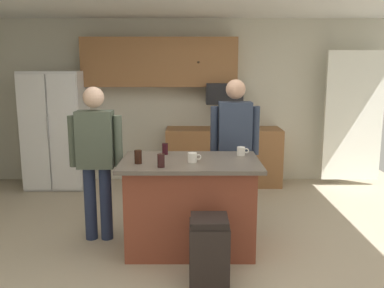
# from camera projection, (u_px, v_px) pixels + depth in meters

# --- Properties ---
(floor) EXTENTS (7.04, 7.04, 0.00)m
(floor) POSITION_uv_depth(u_px,v_px,m) (184.00, 251.00, 4.29)
(floor) COLOR #B7A88E
(floor) RESTS_ON ground
(back_wall) EXTENTS (6.40, 0.10, 2.60)m
(back_wall) POSITION_uv_depth(u_px,v_px,m) (187.00, 101.00, 6.80)
(back_wall) COLOR beige
(back_wall) RESTS_ON ground
(french_door_window_panel) EXTENTS (0.90, 0.06, 2.00)m
(french_door_window_panel) POSITION_uv_depth(u_px,v_px,m) (355.00, 117.00, 6.43)
(french_door_window_panel) COLOR white
(french_door_window_panel) RESTS_ON ground
(cabinet_run_upper) EXTENTS (2.40, 0.38, 0.75)m
(cabinet_run_upper) POSITION_uv_depth(u_px,v_px,m) (162.00, 62.00, 6.49)
(cabinet_run_upper) COLOR #936038
(cabinet_run_lower) EXTENTS (1.80, 0.63, 0.90)m
(cabinet_run_lower) POSITION_uv_depth(u_px,v_px,m) (225.00, 156.00, 6.64)
(cabinet_run_lower) COLOR #936038
(cabinet_run_lower) RESTS_ON ground
(refrigerator) EXTENTS (0.89, 0.76, 1.79)m
(refrigerator) POSITION_uv_depth(u_px,v_px,m) (58.00, 129.00, 6.47)
(refrigerator) COLOR white
(refrigerator) RESTS_ON ground
(microwave_over_range) EXTENTS (0.56, 0.40, 0.32)m
(microwave_over_range) POSITION_uv_depth(u_px,v_px,m) (226.00, 93.00, 6.47)
(microwave_over_range) COLOR black
(kitchen_island) EXTENTS (1.40, 0.89, 0.94)m
(kitchen_island) POSITION_uv_depth(u_px,v_px,m) (192.00, 204.00, 4.29)
(kitchen_island) COLOR brown
(kitchen_island) RESTS_ON ground
(person_guest_left) EXTENTS (0.57, 0.23, 1.72)m
(person_guest_left) POSITION_uv_depth(u_px,v_px,m) (236.00, 142.00, 4.87)
(person_guest_left) COLOR #383842
(person_guest_left) RESTS_ON ground
(person_guest_by_door) EXTENTS (0.57, 0.22, 1.66)m
(person_guest_by_door) POSITION_uv_depth(u_px,v_px,m) (98.00, 153.00, 4.43)
(person_guest_by_door) COLOR #232D4C
(person_guest_by_door) RESTS_ON ground
(mug_ceramic_white) EXTENTS (0.13, 0.09, 0.10)m
(mug_ceramic_white) POSITION_uv_depth(u_px,v_px,m) (194.00, 157.00, 4.11)
(mug_ceramic_white) COLOR white
(mug_ceramic_white) RESTS_ON kitchen_island
(glass_pilsner) EXTENTS (0.07, 0.07, 0.13)m
(glass_pilsner) POSITION_uv_depth(u_px,v_px,m) (140.00, 157.00, 4.05)
(glass_pilsner) COLOR black
(glass_pilsner) RESTS_ON kitchen_island
(tumbler_amber) EXTENTS (0.07, 0.07, 0.13)m
(tumbler_amber) POSITION_uv_depth(u_px,v_px,m) (163.00, 161.00, 3.91)
(tumbler_amber) COLOR black
(tumbler_amber) RESTS_ON kitchen_island
(glass_stout_tall) EXTENTS (0.06, 0.06, 0.12)m
(glass_stout_tall) POSITION_uv_depth(u_px,v_px,m) (167.00, 149.00, 4.47)
(glass_stout_tall) COLOR #320F17
(glass_stout_tall) RESTS_ON kitchen_island
(mug_blue_stoneware) EXTENTS (0.13, 0.09, 0.09)m
(mug_blue_stoneware) POSITION_uv_depth(u_px,v_px,m) (243.00, 151.00, 4.42)
(mug_blue_stoneware) COLOR white
(mug_blue_stoneware) RESTS_ON kitchen_island
(trash_bin) EXTENTS (0.34, 0.34, 0.61)m
(trash_bin) POSITION_uv_depth(u_px,v_px,m) (211.00, 251.00, 3.61)
(trash_bin) COLOR black
(trash_bin) RESTS_ON ground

